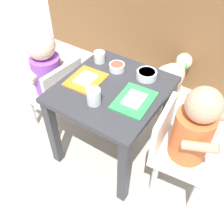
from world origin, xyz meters
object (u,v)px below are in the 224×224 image
object	(u,v)px
dining_table	(112,102)
food_tray_right	(134,100)
seated_child_right	(190,133)
food_tray_left	(86,79)
dog	(168,78)
seated_child_left	(48,72)
water_cup_left	(94,97)
cereal_bowl_left_side	(117,67)
veggie_bowl_far	(147,74)
water_cup_right	(100,58)

from	to	relation	value
dining_table	food_tray_right	distance (m)	0.17
seated_child_right	food_tray_left	world-z (taller)	seated_child_right
food_tray_left	dog	bearing A→B (deg)	70.33
seated_child_left	seated_child_right	world-z (taller)	seated_child_right
water_cup_left	cereal_bowl_left_side	bearing A→B (deg)	100.56
seated_child_right	veggie_bowl_far	world-z (taller)	seated_child_right
seated_child_right	veggie_bowl_far	bearing A→B (deg)	151.73
food_tray_right	cereal_bowl_left_side	bearing A→B (deg)	140.95
dining_table	water_cup_right	bearing A→B (deg)	140.22
veggie_bowl_far	cereal_bowl_left_side	distance (m)	0.16
veggie_bowl_far	seated_child_left	bearing A→B (deg)	-160.60
food_tray_left	cereal_bowl_left_side	distance (m)	0.18
seated_child_left	seated_child_right	size ratio (longest dim) A/B	0.99
dog	food_tray_right	xyz separation A→B (m)	(0.06, -0.59, 0.28)
seated_child_right	food_tray_left	xyz separation A→B (m)	(-0.54, -0.02, 0.07)
water_cup_left	water_cup_right	size ratio (longest dim) A/B	1.25
seated_child_right	water_cup_right	world-z (taller)	seated_child_right
dog	cereal_bowl_left_side	xyz separation A→B (m)	(-0.13, -0.43, 0.29)
dining_table	cereal_bowl_left_side	world-z (taller)	cereal_bowl_left_side
seated_child_right	dining_table	bearing A→B (deg)	178.96
seated_child_right	food_tray_right	distance (m)	0.28
food_tray_left	dining_table	bearing A→B (deg)	10.39
seated_child_right	cereal_bowl_left_side	size ratio (longest dim) A/B	8.13
dog	water_cup_left	distance (m)	0.77
veggie_bowl_far	cereal_bowl_left_side	world-z (taller)	veggie_bowl_far
food_tray_right	dining_table	bearing A→B (deg)	169.61
seated_child_right	water_cup_left	distance (m)	0.44
seated_child_left	veggie_bowl_far	distance (m)	0.55
seated_child_left	water_cup_right	size ratio (longest dim) A/B	10.92
dining_table	food_tray_left	distance (m)	0.17
dog	food_tray_left	xyz separation A→B (m)	(-0.21, -0.59, 0.28)
food_tray_right	cereal_bowl_left_side	xyz separation A→B (m)	(-0.19, 0.16, 0.01)
water_cup_right	veggie_bowl_far	size ratio (longest dim) A/B	0.59
dog	food_tray_left	world-z (taller)	food_tray_left
food_tray_left	cereal_bowl_left_side	bearing A→B (deg)	63.24
food_tray_left	cereal_bowl_left_side	world-z (taller)	cereal_bowl_left_side
cereal_bowl_left_side	seated_child_right	bearing A→B (deg)	-16.73
cereal_bowl_left_side	food_tray_right	bearing A→B (deg)	-39.05
seated_child_left	veggie_bowl_far	xyz separation A→B (m)	(0.51, 0.18, 0.08)
food_tray_left	cereal_bowl_left_side	xyz separation A→B (m)	(0.08, 0.16, 0.01)
food_tray_left	seated_child_left	bearing A→B (deg)	179.22
dining_table	food_tray_left	size ratio (longest dim) A/B	2.68
dining_table	seated_child_right	world-z (taller)	seated_child_right
food_tray_right	food_tray_left	bearing A→B (deg)	-180.00
seated_child_right	water_cup_left	size ratio (longest dim) A/B	8.85
dining_table	water_cup_left	xyz separation A→B (m)	(-0.01, -0.13, 0.13)
cereal_bowl_left_side	dog	bearing A→B (deg)	73.08
food_tray_left	veggie_bowl_far	world-z (taller)	veggie_bowl_far
seated_child_right	food_tray_right	world-z (taller)	seated_child_right
dog	water_cup_right	size ratio (longest dim) A/B	7.93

